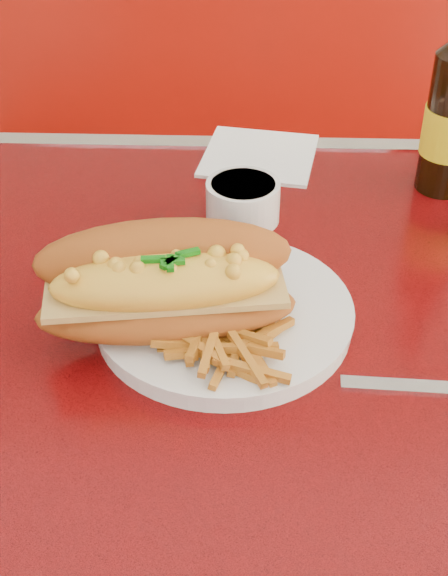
{
  "coord_description": "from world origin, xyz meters",
  "views": [
    {
      "loc": [
        -0.03,
        -0.55,
        1.25
      ],
      "look_at": [
        -0.05,
        0.03,
        0.81
      ],
      "focal_mm": 50.0,
      "sensor_mm": 36.0,
      "label": 1
    }
  ],
  "objects_px": {
    "dinner_plate": "(224,314)",
    "mac_hoagie": "(165,283)",
    "diner_table": "(268,462)",
    "booth_bench_far": "(260,264)",
    "fork": "(282,318)",
    "gravy_ramekin": "(243,200)"
  },
  "relations": [
    {
      "from": "diner_table",
      "to": "dinner_plate",
      "type": "distance_m",
      "value": 0.18
    },
    {
      "from": "diner_table",
      "to": "mac_hoagie",
      "type": "xyz_separation_m",
      "value": [
        -0.1,
        0.01,
        0.22
      ]
    },
    {
      "from": "gravy_ramekin",
      "to": "diner_table",
      "type": "bearing_deg",
      "value": -81.36
    },
    {
      "from": "dinner_plate",
      "to": "gravy_ramekin",
      "type": "bearing_deg",
      "value": 85.49
    },
    {
      "from": "diner_table",
      "to": "fork",
      "type": "height_order",
      "value": "fork"
    },
    {
      "from": "booth_bench_far",
      "to": "fork",
      "type": "height_order",
      "value": "booth_bench_far"
    },
    {
      "from": "fork",
      "to": "mac_hoagie",
      "type": "bearing_deg",
      "value": 96.69
    },
    {
      "from": "diner_table",
      "to": "booth_bench_far",
      "type": "relative_size",
      "value": 1.03
    },
    {
      "from": "booth_bench_far",
      "to": "dinner_plate",
      "type": "xyz_separation_m",
      "value": [
        -0.05,
        -0.78,
        0.49
      ]
    },
    {
      "from": "mac_hoagie",
      "to": "gravy_ramekin",
      "type": "relative_size",
      "value": 2.49
    },
    {
      "from": "mac_hoagie",
      "to": "fork",
      "type": "distance_m",
      "value": 0.11
    },
    {
      "from": "booth_bench_far",
      "to": "dinner_plate",
      "type": "distance_m",
      "value": 0.92
    },
    {
      "from": "booth_bench_far",
      "to": "fork",
      "type": "relative_size",
      "value": 9.25
    },
    {
      "from": "dinner_plate",
      "to": "mac_hoagie",
      "type": "distance_m",
      "value": 0.08
    },
    {
      "from": "booth_bench_far",
      "to": "mac_hoagie",
      "type": "relative_size",
      "value": 4.91
    },
    {
      "from": "diner_table",
      "to": "fork",
      "type": "xyz_separation_m",
      "value": [
        0.01,
        0.02,
        0.18
      ]
    },
    {
      "from": "fork",
      "to": "gravy_ramekin",
      "type": "bearing_deg",
      "value": 13.32
    },
    {
      "from": "dinner_plate",
      "to": "gravy_ramekin",
      "type": "height_order",
      "value": "gravy_ramekin"
    },
    {
      "from": "booth_bench_far",
      "to": "gravy_ramekin",
      "type": "bearing_deg",
      "value": -93.1
    },
    {
      "from": "gravy_ramekin",
      "to": "mac_hoagie",
      "type": "bearing_deg",
      "value": -107.74
    },
    {
      "from": "booth_bench_far",
      "to": "mac_hoagie",
      "type": "bearing_deg",
      "value": -96.96
    },
    {
      "from": "diner_table",
      "to": "booth_bench_far",
      "type": "distance_m",
      "value": 0.87
    }
  ]
}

